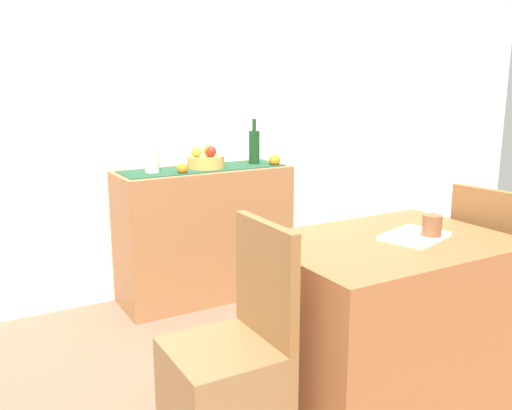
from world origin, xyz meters
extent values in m
cube|color=#82604A|center=(0.00, 0.00, -0.01)|extent=(6.40, 6.40, 0.02)
cube|color=silver|center=(0.00, 1.18, 1.35)|extent=(6.40, 0.06, 2.70)
cube|color=#9A653C|center=(-0.04, 0.92, 0.43)|extent=(1.11, 0.42, 0.85)
cube|color=#1F4A31|center=(-0.04, 0.92, 0.86)|extent=(1.04, 0.32, 0.01)
cylinder|color=gold|center=(-0.03, 0.92, 0.90)|extent=(0.24, 0.24, 0.08)
sphere|color=#8FAC2B|center=(0.00, 0.93, 0.97)|extent=(0.07, 0.07, 0.07)
sphere|color=red|center=(-0.01, 0.86, 0.97)|extent=(0.07, 0.07, 0.07)
sphere|color=gold|center=(-0.09, 0.91, 0.97)|extent=(0.07, 0.07, 0.07)
cylinder|color=#153F1C|center=(0.33, 0.92, 0.97)|extent=(0.07, 0.07, 0.22)
cylinder|color=#153F1C|center=(0.33, 0.92, 1.12)|extent=(0.03, 0.03, 0.08)
cylinder|color=silver|center=(-0.38, 0.92, 0.94)|extent=(0.09, 0.09, 0.16)
sphere|color=orange|center=(0.42, 0.81, 0.89)|extent=(0.07, 0.07, 0.07)
sphere|color=orange|center=(-0.23, 0.81, 0.89)|extent=(0.07, 0.07, 0.07)
cube|color=#A05C34|center=(0.13, -0.58, 0.37)|extent=(1.03, 0.74, 0.74)
cube|color=white|center=(0.24, -0.61, 0.75)|extent=(0.33, 0.29, 0.02)
cylinder|color=brown|center=(0.29, -0.66, 0.79)|extent=(0.08, 0.08, 0.11)
cube|color=olive|center=(-0.66, -0.58, 0.23)|extent=(0.40, 0.40, 0.45)
cube|color=olive|center=(-0.48, -0.58, 0.68)|extent=(0.04, 0.40, 0.45)
cube|color=olive|center=(0.93, -0.58, 0.23)|extent=(0.45, 0.45, 0.45)
cube|color=olive|center=(0.75, -0.60, 0.68)|extent=(0.09, 0.40, 0.45)
camera|label=1|loc=(-1.49, -2.24, 1.40)|focal=38.80mm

